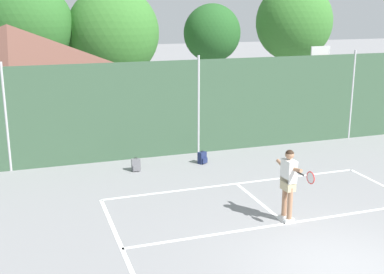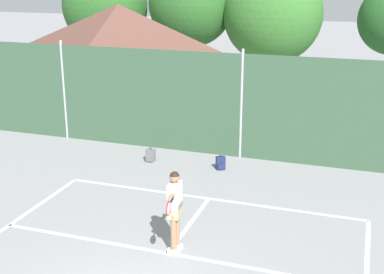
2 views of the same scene
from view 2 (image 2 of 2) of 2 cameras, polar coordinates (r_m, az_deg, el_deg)
name	(u,v)px [view 2 (image 2 of 2)]	position (r m, az deg, el deg)	size (l,w,h in m)	color
chainlink_fence	(241,107)	(16.80, 5.40, 3.30)	(26.09, 0.09, 3.55)	#38563D
clubhouse_building	(120,57)	(22.67, -7.85, 8.64)	(6.86, 5.04, 4.54)	silver
treeline_backdrop	(270,9)	(27.15, 8.55, 13.59)	(25.17, 4.48, 6.61)	brown
tennis_player	(175,204)	(11.20, -1.89, -7.37)	(0.31, 1.43, 1.85)	silver
backpack_grey	(150,156)	(16.82, -4.56, -2.03)	(0.29, 0.26, 0.46)	slate
backpack_navy	(221,163)	(16.14, 3.14, -2.87)	(0.34, 0.33, 0.46)	navy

